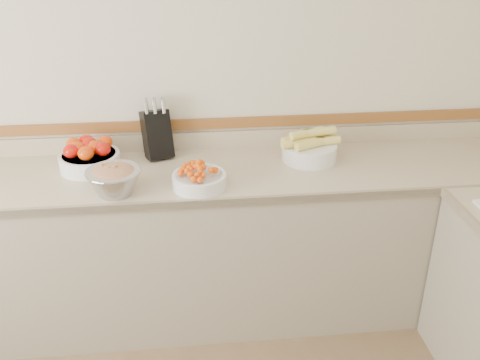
{
  "coord_description": "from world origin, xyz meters",
  "views": [
    {
      "loc": [
        0.11,
        -0.87,
        2.1
      ],
      "look_at": [
        0.35,
        1.35,
        1.0
      ],
      "focal_mm": 40.0,
      "sensor_mm": 36.0,
      "label": 1
    }
  ],
  "objects": [
    {
      "name": "cherry_tomato_bowl",
      "position": [
        0.16,
        1.5,
        0.95
      ],
      "size": [
        0.27,
        0.27,
        0.15
      ],
      "color": "white",
      "rests_on": "counter_back"
    },
    {
      "name": "back_wall",
      "position": [
        0.0,
        2.0,
        1.3
      ],
      "size": [
        4.0,
        0.0,
        4.0
      ],
      "primitive_type": "plane",
      "rotation": [
        1.57,
        0.0,
        0.0
      ],
      "color": "beige",
      "rests_on": "ground_plane"
    },
    {
      "name": "counter_back",
      "position": [
        0.0,
        1.68,
        0.45
      ],
      "size": [
        4.0,
        0.65,
        1.08
      ],
      "color": "#C4B08E",
      "rests_on": "ground_plane"
    },
    {
      "name": "rhubarb_bowl",
      "position": [
        -0.24,
        1.47,
        0.98
      ],
      "size": [
        0.27,
        0.27,
        0.15
      ],
      "color": "#B2B2BA",
      "rests_on": "counter_back"
    },
    {
      "name": "tomato_bowl",
      "position": [
        -0.4,
        1.78,
        0.97
      ],
      "size": [
        0.32,
        0.32,
        0.16
      ],
      "color": "white",
      "rests_on": "counter_back"
    },
    {
      "name": "knife_block",
      "position": [
        -0.05,
        1.9,
        1.04
      ],
      "size": [
        0.19,
        0.21,
        0.34
      ],
      "color": "black",
      "rests_on": "counter_back"
    },
    {
      "name": "corn_bowl",
      "position": [
        0.78,
        1.77,
        0.97
      ],
      "size": [
        0.33,
        0.3,
        0.18
      ],
      "color": "white",
      "rests_on": "counter_back"
    }
  ]
}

